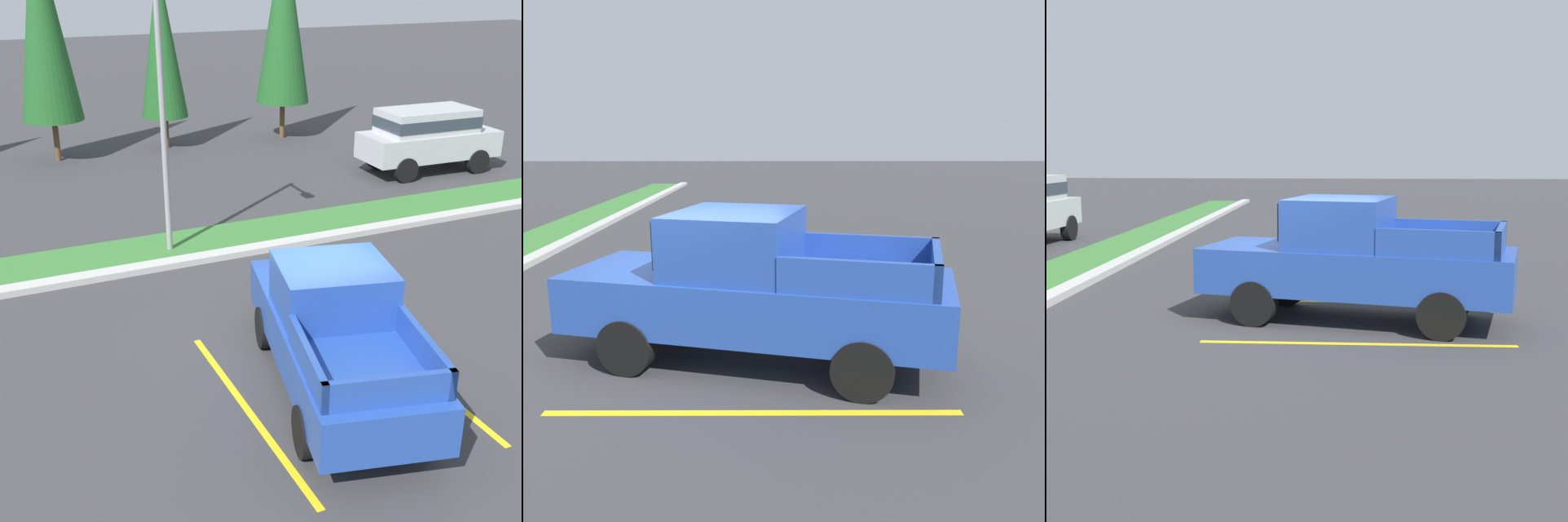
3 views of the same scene
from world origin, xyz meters
The scene contains 4 objects.
ground_plane centered at (0.00, 0.00, 0.00)m, with size 120.00×120.00×0.00m, color #38383A.
parking_line_near centered at (-1.66, -0.90, 0.00)m, with size 0.12×4.80×0.01m, color yellow.
parking_line_far centered at (1.44, -0.90, 0.00)m, with size 0.12×4.80×0.01m, color yellow.
pickup_truck_main centered at (-0.10, -0.85, 1.04)m, with size 3.09×5.52×2.10m.
Camera 3 is at (-12.59, -0.79, 2.93)m, focal length 51.16 mm.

